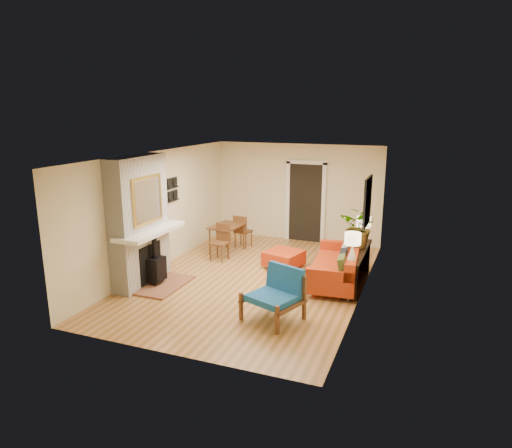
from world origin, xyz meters
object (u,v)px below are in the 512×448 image
(dining_table, at_px, (229,231))
(lamp_far, at_px, (364,226))
(blue_chair, at_px, (277,291))
(ottoman, at_px, (284,258))
(console_table, at_px, (357,257))
(lamp_near, at_px, (353,243))
(sofa, at_px, (340,266))
(houseplant, at_px, (360,227))

(dining_table, height_order, lamp_far, lamp_far)
(blue_chair, distance_m, dining_table, 3.77)
(ottoman, relative_size, lamp_far, 1.68)
(dining_table, distance_m, lamp_far, 3.33)
(console_table, bearing_deg, blue_chair, -116.87)
(dining_table, bearing_deg, lamp_near, -27.40)
(lamp_near, bearing_deg, blue_chair, -127.53)
(ottoman, xyz_separation_m, lamp_near, (1.69, -1.15, 0.85))
(sofa, relative_size, lamp_near, 4.02)
(blue_chair, height_order, dining_table, blue_chair)
(houseplant, bearing_deg, console_table, -87.70)
(blue_chair, xyz_separation_m, dining_table, (-2.26, 3.02, 0.08))
(ottoman, xyz_separation_m, houseplant, (1.68, -0.22, 0.93))
(dining_table, distance_m, console_table, 3.43)
(blue_chair, height_order, houseplant, houseplant)
(sofa, bearing_deg, ottoman, 160.77)
(lamp_near, xyz_separation_m, houseplant, (-0.01, 0.93, 0.09))
(ottoman, distance_m, blue_chair, 2.58)
(ottoman, relative_size, houseplant, 1.07)
(dining_table, bearing_deg, sofa, -19.11)
(ottoman, xyz_separation_m, lamp_far, (1.69, 0.24, 0.85))
(ottoman, distance_m, dining_table, 1.71)
(houseplant, bearing_deg, blue_chair, -114.05)
(ottoman, bearing_deg, console_table, -15.52)
(blue_chair, xyz_separation_m, houseplant, (1.01, 2.25, 0.67))
(sofa, bearing_deg, lamp_near, -63.56)
(dining_table, height_order, lamp_near, lamp_near)
(blue_chair, xyz_separation_m, lamp_far, (1.02, 2.71, 0.59))
(console_table, xyz_separation_m, houseplant, (-0.01, 0.25, 0.57))
(sofa, relative_size, dining_table, 1.35)
(lamp_far, height_order, houseplant, houseplant)
(ottoman, bearing_deg, dining_table, 160.99)
(sofa, distance_m, lamp_near, 1.03)
(ottoman, relative_size, dining_table, 0.56)
(dining_table, height_order, console_table, dining_table)
(sofa, height_order, ottoman, sofa)
(lamp_far, bearing_deg, houseplant, -91.25)
(sofa, height_order, blue_chair, blue_chair)
(blue_chair, relative_size, houseplant, 1.27)
(lamp_near, relative_size, lamp_far, 1.00)
(houseplant, bearing_deg, lamp_near, -89.39)
(sofa, bearing_deg, lamp_far, 64.47)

